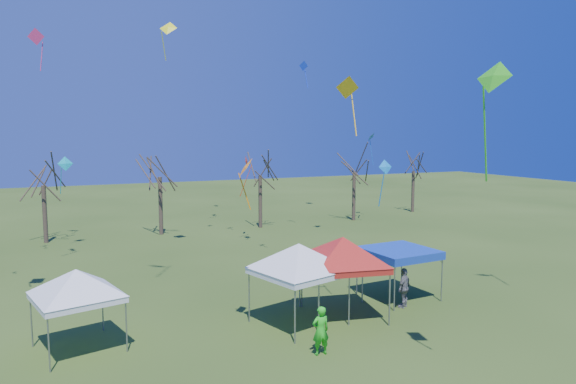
% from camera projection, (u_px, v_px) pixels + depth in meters
% --- Properties ---
extents(ground, '(140.00, 140.00, 0.00)m').
position_uv_depth(ground, '(336.00, 340.00, 20.07)').
color(ground, '#304A17').
rests_on(ground, ground).
extents(tree_1, '(3.42, 3.42, 7.54)m').
position_uv_depth(tree_1, '(42.00, 165.00, 37.44)').
color(tree_1, '#3D2D21').
rests_on(tree_1, ground).
extents(tree_2, '(3.71, 3.71, 8.18)m').
position_uv_depth(tree_2, '(159.00, 156.00, 40.54)').
color(tree_2, '#3D2D21').
rests_on(tree_2, ground).
extents(tree_3, '(3.59, 3.59, 7.91)m').
position_uv_depth(tree_3, '(260.00, 157.00, 43.66)').
color(tree_3, '#3D2D21').
rests_on(tree_3, ground).
extents(tree_4, '(3.58, 3.58, 7.89)m').
position_uv_depth(tree_4, '(354.00, 156.00, 47.39)').
color(tree_4, '#3D2D21').
rests_on(tree_4, ground).
extents(tree_5, '(3.39, 3.39, 7.46)m').
position_uv_depth(tree_5, '(414.00, 157.00, 52.68)').
color(tree_5, '#3D2D21').
rests_on(tree_5, ground).
extents(tent_white_west, '(3.91, 3.91, 3.55)m').
position_uv_depth(tent_white_west, '(76.00, 275.00, 18.85)').
color(tent_white_west, gray).
rests_on(tent_white_west, ground).
extents(tent_white_mid, '(4.37, 4.37, 4.00)m').
position_uv_depth(tent_white_mid, '(299.00, 249.00, 21.43)').
color(tent_white_mid, gray).
rests_on(tent_white_mid, ground).
extents(tent_red, '(4.59, 4.59, 4.12)m').
position_uv_depth(tent_red, '(343.00, 242.00, 22.33)').
color(tent_red, gray).
rests_on(tent_red, ground).
extents(tent_blue, '(3.31, 3.31, 2.44)m').
position_uv_depth(tent_blue, '(399.00, 253.00, 25.04)').
color(tent_blue, gray).
rests_on(tent_blue, ground).
extents(person_green, '(0.67, 0.45, 1.81)m').
position_uv_depth(person_green, '(321.00, 331.00, 18.63)').
color(person_green, green).
rests_on(person_green, ground).
extents(person_grey, '(1.17, 0.94, 1.86)m').
position_uv_depth(person_grey, '(404.00, 288.00, 23.75)').
color(person_grey, slate).
rests_on(person_grey, ground).
extents(kite_13, '(1.04, 0.73, 2.61)m').
position_uv_depth(kite_13, '(65.00, 164.00, 35.28)').
color(kite_13, '#0EBED5').
rests_on(kite_13, ground).
extents(kite_17, '(0.96, 0.57, 2.97)m').
position_uv_depth(kite_17, '(385.00, 168.00, 31.75)').
color(kite_17, '#158BE6').
rests_on(kite_17, ground).
extents(kite_19, '(0.80, 0.56, 2.13)m').
position_uv_depth(kite_19, '(304.00, 67.00, 39.85)').
color(kite_19, '#163BEF').
rests_on(kite_19, ground).
extents(kite_22, '(0.96, 1.07, 3.06)m').
position_uv_depth(kite_22, '(247.00, 163.00, 38.30)').
color(kite_22, red).
rests_on(kite_22, ground).
extents(kite_11, '(1.35, 1.22, 2.42)m').
position_uv_depth(kite_11, '(168.00, 28.00, 31.64)').
color(kite_11, '#FBFF1A').
rests_on(kite_11, ground).
extents(kite_2, '(1.15, 0.74, 2.87)m').
position_uv_depth(kite_2, '(36.00, 37.00, 34.17)').
color(kite_2, '#D32E69').
rests_on(kite_2, ground).
extents(kite_1, '(0.83, 1.05, 2.06)m').
position_uv_depth(kite_1, '(245.00, 168.00, 19.52)').
color(kite_1, orange).
rests_on(kite_1, ground).
extents(kite_12, '(1.21, 1.14, 3.09)m').
position_uv_depth(kite_12, '(371.00, 137.00, 48.21)').
color(kite_12, blue).
rests_on(kite_12, ground).
extents(kite_27, '(1.08, 0.72, 2.48)m').
position_uv_depth(kite_27, '(347.00, 88.00, 21.09)').
color(kite_27, yellow).
rests_on(kite_27, ground).
extents(kite_5, '(0.89, 1.22, 3.53)m').
position_uv_depth(kite_5, '(493.00, 79.00, 14.62)').
color(kite_5, green).
rests_on(kite_5, ground).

